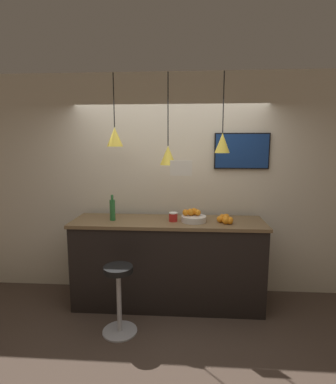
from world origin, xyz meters
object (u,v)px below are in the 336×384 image
bar_stool (119,291)px  juice_bottle (112,210)px  mounted_tv (242,151)px  spread_jar (173,217)px  fruit_bowl (193,217)px

bar_stool → juice_bottle: bearing=108.3°
juice_bottle → mounted_tv: 1.79m
bar_stool → spread_jar: size_ratio=6.87×
mounted_tv → fruit_bowl: bearing=-146.6°
mounted_tv → juice_bottle: bearing=-165.4°
juice_bottle → spread_jar: 0.74m
bar_stool → spread_jar: bearing=47.8°
bar_stool → mounted_tv: size_ratio=1.06×
bar_stool → juice_bottle: juice_bottle is taller
spread_jar → mounted_tv: mounted_tv is taller
fruit_bowl → spread_jar: bearing=-177.3°
spread_jar → bar_stool: bearing=-132.2°
fruit_bowl → mounted_tv: (0.61, 0.40, 0.77)m
juice_bottle → spread_jar: juice_bottle is taller
bar_stool → spread_jar: 1.04m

